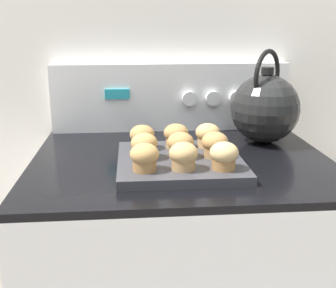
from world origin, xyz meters
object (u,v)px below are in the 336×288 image
object	(u,v)px
muffin_pan	(180,162)
muffin_r0_c1	(184,156)
muffin_r0_c0	(144,157)
muffin_r2_c2	(208,135)
muffin_r2_c1	(176,135)
tea_kettle	(265,107)
muffin_r1_c2	(215,144)
muffin_r0_c2	(224,156)
muffin_r2_c0	(142,137)
muffin_r1_c0	(144,146)
muffin_r1_c1	(181,145)

from	to	relation	value
muffin_pan	muffin_r0_c1	size ratio (longest dim) A/B	4.65
muffin_r0_c0	muffin_r2_c2	bearing A→B (deg)	44.81
muffin_r2_c2	muffin_r2_c1	bearing A→B (deg)	178.03
muffin_r0_c1	tea_kettle	xyz separation A→B (m)	(0.27, 0.28, 0.05)
muffin_r2_c2	muffin_r1_c2	bearing A→B (deg)	-88.80
muffin_r2_c1	muffin_r0_c0	bearing A→B (deg)	-116.96
muffin_r0_c2	tea_kettle	bearing A→B (deg)	57.39
muffin_r2_c0	tea_kettle	xyz separation A→B (m)	(0.36, 0.11, 0.05)
muffin_r1_c0	muffin_r1_c1	distance (m)	0.09
muffin_r0_c1	tea_kettle	size ratio (longest dim) A/B	0.24
muffin_r0_c1	muffin_r2_c2	bearing A→B (deg)	63.46
muffin_r1_c1	muffin_r2_c2	bearing A→B (deg)	45.76
muffin_r0_c0	muffin_r2_c2	distance (m)	0.24
muffin_r2_c0	tea_kettle	world-z (taller)	tea_kettle
muffin_r0_c0	muffin_r2_c2	size ratio (longest dim) A/B	1.00
muffin_r0_c0	tea_kettle	bearing A→B (deg)	37.75
muffin_r0_c2	muffin_r1_c1	bearing A→B (deg)	133.48
muffin_r0_c0	muffin_r0_c1	size ratio (longest dim) A/B	1.00
muffin_r0_c1	muffin_r1_c0	size ratio (longest dim) A/B	1.00
muffin_pan	muffin_r2_c1	distance (m)	0.10
muffin_r0_c2	muffin_pan	bearing A→B (deg)	134.98
muffin_r2_c1	muffin_r2_c2	distance (m)	0.08
muffin_r2_c0	muffin_r2_c1	bearing A→B (deg)	3.50
muffin_pan	muffin_r1_c0	world-z (taller)	muffin_r1_c0
muffin_r0_c0	muffin_r1_c1	xyz separation A→B (m)	(0.09, 0.09, 0.00)
muffin_r1_c2	muffin_r2_c0	xyz separation A→B (m)	(-0.17, 0.08, 0.00)
muffin_r1_c2	muffin_r2_c1	bearing A→B (deg)	133.40
muffin_r1_c2	muffin_r2_c2	bearing A→B (deg)	91.20
muffin_r1_c2	tea_kettle	bearing A→B (deg)	46.49
muffin_r1_c0	tea_kettle	world-z (taller)	tea_kettle
muffin_r0_c2	tea_kettle	xyz separation A→B (m)	(0.18, 0.28, 0.05)
muffin_r2_c0	muffin_r2_c2	distance (m)	0.17
muffin_pan	muffin_r1_c2	world-z (taller)	muffin_r1_c2
muffin_r0_c2	tea_kettle	size ratio (longest dim) A/B	0.24
muffin_r1_c1	muffin_r2_c1	world-z (taller)	same
muffin_r1_c0	muffin_r1_c2	distance (m)	0.17
muffin_r1_c0	muffin_r2_c0	bearing A→B (deg)	91.96
muffin_r1_c0	muffin_r2_c0	world-z (taller)	same
muffin_r1_c0	muffin_r2_c1	bearing A→B (deg)	45.41
muffin_r1_c1	muffin_r1_c2	size ratio (longest dim) A/B	1.00
muffin_r1_c0	muffin_r2_c0	distance (m)	0.08
muffin_r1_c0	muffin_r0_c2	bearing A→B (deg)	-27.60
muffin_r1_c1	tea_kettle	bearing A→B (deg)	35.40
muffin_r0_c0	muffin_r1_c1	world-z (taller)	same
tea_kettle	muffin_r2_c1	bearing A→B (deg)	-159.05
muffin_r0_c2	muffin_r2_c2	distance (m)	0.18
muffin_pan	muffin_r0_c1	xyz separation A→B (m)	(-0.00, -0.08, 0.04)
muffin_r0_c1	muffin_r0_c2	distance (m)	0.09
muffin_r0_c1	muffin_r0_c2	xyz separation A→B (m)	(0.09, -0.01, 0.00)
muffin_r2_c0	muffin_r1_c0	bearing A→B (deg)	-88.04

